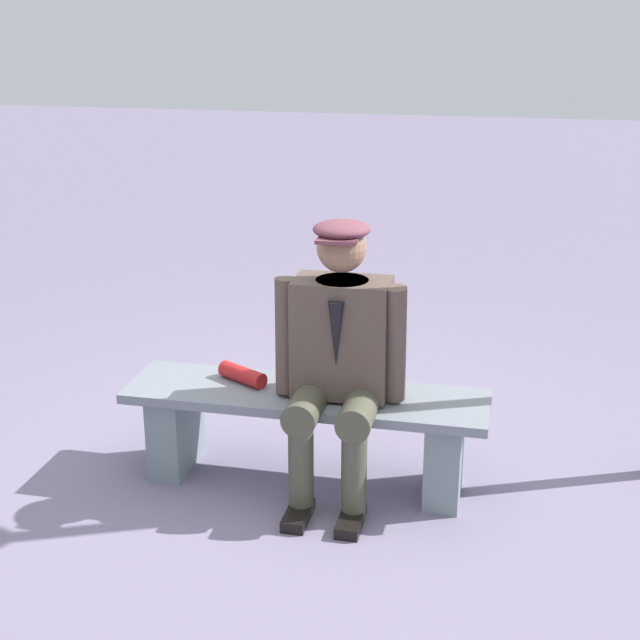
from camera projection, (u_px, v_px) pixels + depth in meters
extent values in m
plane|color=slate|center=(306.00, 480.00, 4.34)|extent=(30.00, 30.00, 0.00)
cube|color=slate|center=(306.00, 396.00, 4.21)|extent=(1.65, 0.44, 0.04)
cube|color=slate|center=(445.00, 455.00, 4.15)|extent=(0.15, 0.37, 0.40)
cube|color=slate|center=(176.00, 428.00, 4.41)|extent=(0.15, 0.37, 0.40)
cube|color=brown|center=(342.00, 337.00, 4.08)|extent=(0.42, 0.24, 0.53)
cylinder|color=#1E2338|center=(342.00, 286.00, 4.00)|extent=(0.23, 0.23, 0.06)
cone|color=black|center=(336.00, 334.00, 3.94)|extent=(0.07, 0.07, 0.29)
sphere|color=#8C664C|center=(341.00, 248.00, 3.92)|extent=(0.21, 0.21, 0.21)
ellipsoid|color=brown|center=(342.00, 229.00, 3.90)|extent=(0.24, 0.24, 0.07)
cube|color=brown|center=(337.00, 241.00, 3.82)|extent=(0.17, 0.10, 0.02)
cylinder|color=#474637|center=(361.00, 408.00, 4.00)|extent=(0.15, 0.41, 0.15)
cylinder|color=#474637|center=(354.00, 472.00, 3.94)|extent=(0.11, 0.11, 0.46)
cube|color=black|center=(351.00, 521.00, 3.95)|extent=(0.10, 0.24, 0.05)
cylinder|color=brown|center=(395.00, 344.00, 3.99)|extent=(0.10, 0.15, 0.53)
cylinder|color=#474637|center=(309.00, 403.00, 4.05)|extent=(0.15, 0.41, 0.15)
cylinder|color=#474637|center=(301.00, 466.00, 3.99)|extent=(0.11, 0.11, 0.46)
cube|color=black|center=(298.00, 515.00, 4.00)|extent=(0.10, 0.24, 0.05)
cylinder|color=brown|center=(286.00, 336.00, 4.09)|extent=(0.11, 0.12, 0.53)
cylinder|color=#B21E1E|center=(243.00, 375.00, 4.30)|extent=(0.26, 0.19, 0.08)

